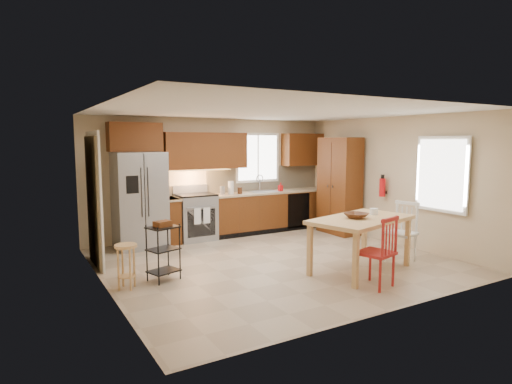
{
  "coord_description": "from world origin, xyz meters",
  "views": [
    {
      "loc": [
        -3.83,
        -5.92,
        2.02
      ],
      "look_at": [
        -0.15,
        0.4,
        1.15
      ],
      "focal_mm": 30.0,
      "sensor_mm": 36.0,
      "label": 1
    }
  ],
  "objects_px": {
    "pantry": "(339,186)",
    "chair_red": "(375,252)",
    "dining_table": "(361,245)",
    "chair_white": "(401,232)",
    "table_bowl": "(356,219)",
    "fire_extinguisher": "(382,188)",
    "bar_stool": "(126,267)",
    "refrigerator": "(140,200)",
    "table_jar": "(374,213)",
    "utility_cart": "(163,252)",
    "soap_bottle": "(280,187)",
    "range_stove": "(196,218)"
  },
  "relations": [
    {
      "from": "pantry",
      "to": "chair_red",
      "type": "xyz_separation_m",
      "value": [
        -1.91,
        -2.95,
        -0.55
      ]
    },
    {
      "from": "pantry",
      "to": "dining_table",
      "type": "relative_size",
      "value": 1.24
    },
    {
      "from": "pantry",
      "to": "chair_white",
      "type": "relative_size",
      "value": 2.11
    },
    {
      "from": "pantry",
      "to": "chair_white",
      "type": "bearing_deg",
      "value": -105.24
    },
    {
      "from": "chair_white",
      "to": "table_bowl",
      "type": "height_order",
      "value": "chair_white"
    },
    {
      "from": "dining_table",
      "to": "chair_red",
      "type": "xyz_separation_m",
      "value": [
        -0.35,
        -0.65,
        0.08
      ]
    },
    {
      "from": "fire_extinguisher",
      "to": "bar_stool",
      "type": "relative_size",
      "value": 0.58
    },
    {
      "from": "refrigerator",
      "to": "table_bowl",
      "type": "distance_m",
      "value": 4.06
    },
    {
      "from": "pantry",
      "to": "table_jar",
      "type": "xyz_separation_m",
      "value": [
        -1.19,
        -2.19,
        -0.18
      ]
    },
    {
      "from": "fire_extinguisher",
      "to": "bar_stool",
      "type": "distance_m",
      "value": 5.2
    },
    {
      "from": "refrigerator",
      "to": "table_jar",
      "type": "distance_m",
      "value": 4.29
    },
    {
      "from": "refrigerator",
      "to": "utility_cart",
      "type": "distance_m",
      "value": 2.2
    },
    {
      "from": "fire_extinguisher",
      "to": "chair_red",
      "type": "height_order",
      "value": "fire_extinguisher"
    },
    {
      "from": "fire_extinguisher",
      "to": "chair_white",
      "type": "height_order",
      "value": "fire_extinguisher"
    },
    {
      "from": "refrigerator",
      "to": "table_jar",
      "type": "relative_size",
      "value": 11.57
    },
    {
      "from": "soap_bottle",
      "to": "pantry",
      "type": "relative_size",
      "value": 0.09
    },
    {
      "from": "dining_table",
      "to": "table_bowl",
      "type": "distance_m",
      "value": 0.44
    },
    {
      "from": "refrigerator",
      "to": "utility_cart",
      "type": "bearing_deg",
      "value": -96.56
    },
    {
      "from": "dining_table",
      "to": "chair_white",
      "type": "height_order",
      "value": "chair_white"
    },
    {
      "from": "table_jar",
      "to": "chair_red",
      "type": "bearing_deg",
      "value": -133.64
    },
    {
      "from": "chair_white",
      "to": "range_stove",
      "type": "bearing_deg",
      "value": 21.74
    },
    {
      "from": "chair_white",
      "to": "bar_stool",
      "type": "distance_m",
      "value": 4.42
    },
    {
      "from": "refrigerator",
      "to": "soap_bottle",
      "type": "bearing_deg",
      "value": -0.45
    },
    {
      "from": "refrigerator",
      "to": "dining_table",
      "type": "bearing_deg",
      "value": -51.49
    },
    {
      "from": "soap_bottle",
      "to": "table_bowl",
      "type": "distance_m",
      "value": 3.28
    },
    {
      "from": "chair_white",
      "to": "utility_cart",
      "type": "distance_m",
      "value": 3.91
    },
    {
      "from": "range_stove",
      "to": "soap_bottle",
      "type": "xyz_separation_m",
      "value": [
        2.03,
        -0.08,
        0.54
      ]
    },
    {
      "from": "table_jar",
      "to": "pantry",
      "type": "bearing_deg",
      "value": 61.49
    },
    {
      "from": "dining_table",
      "to": "chair_white",
      "type": "relative_size",
      "value": 1.7
    },
    {
      "from": "fire_extinguisher",
      "to": "bar_stool",
      "type": "height_order",
      "value": "fire_extinguisher"
    },
    {
      "from": "chair_red",
      "to": "chair_white",
      "type": "xyz_separation_m",
      "value": [
        1.3,
        0.7,
        0.0
      ]
    },
    {
      "from": "chair_red",
      "to": "table_bowl",
      "type": "xyz_separation_m",
      "value": [
        0.24,
        0.65,
        0.34
      ]
    },
    {
      "from": "pantry",
      "to": "refrigerator",
      "type": "bearing_deg",
      "value": 167.38
    },
    {
      "from": "chair_white",
      "to": "table_bowl",
      "type": "bearing_deg",
      "value": 78.27
    },
    {
      "from": "bar_stool",
      "to": "table_jar",
      "type": "bearing_deg",
      "value": -2.73
    },
    {
      "from": "refrigerator",
      "to": "fire_extinguisher",
      "type": "bearing_deg",
      "value": -24.52
    },
    {
      "from": "fire_extinguisher",
      "to": "pantry",
      "type": "bearing_deg",
      "value": 100.78
    },
    {
      "from": "fire_extinguisher",
      "to": "chair_red",
      "type": "distance_m",
      "value": 2.91
    },
    {
      "from": "bar_stool",
      "to": "table_bowl",
      "type": "bearing_deg",
      "value": -6.33
    },
    {
      "from": "chair_red",
      "to": "utility_cart",
      "type": "distance_m",
      "value": 3.02
    },
    {
      "from": "soap_bottle",
      "to": "fire_extinguisher",
      "type": "relative_size",
      "value": 0.53
    },
    {
      "from": "chair_red",
      "to": "bar_stool",
      "type": "xyz_separation_m",
      "value": [
        -3.02,
        1.65,
        -0.19
      ]
    },
    {
      "from": "fire_extinguisher",
      "to": "utility_cart",
      "type": "distance_m",
      "value": 4.63
    },
    {
      "from": "table_bowl",
      "to": "table_jar",
      "type": "height_order",
      "value": "table_jar"
    },
    {
      "from": "dining_table",
      "to": "bar_stool",
      "type": "relative_size",
      "value": 2.73
    },
    {
      "from": "soap_bottle",
      "to": "fire_extinguisher",
      "type": "xyz_separation_m",
      "value": [
        1.15,
        -1.95,
        0.1
      ]
    },
    {
      "from": "dining_table",
      "to": "utility_cart",
      "type": "relative_size",
      "value": 2.04
    },
    {
      "from": "refrigerator",
      "to": "bar_stool",
      "type": "xyz_separation_m",
      "value": [
        -0.8,
        -2.22,
        -0.6
      ]
    },
    {
      "from": "pantry",
      "to": "table_jar",
      "type": "height_order",
      "value": "pantry"
    },
    {
      "from": "fire_extinguisher",
      "to": "table_jar",
      "type": "relative_size",
      "value": 2.29
    }
  ]
}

